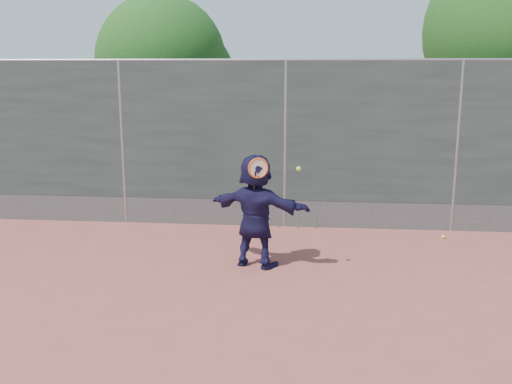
{
  "coord_description": "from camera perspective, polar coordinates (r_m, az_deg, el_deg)",
  "views": [
    {
      "loc": [
        0.46,
        -6.66,
        2.85
      ],
      "look_at": [
        -0.31,
        1.32,
        1.11
      ],
      "focal_mm": 40.0,
      "sensor_mm": 36.0,
      "label": 1
    }
  ],
  "objects": [
    {
      "name": "weed_clump",
      "position": [
        10.41,
        4.44,
        -2.93
      ],
      "size": [
        0.68,
        0.07,
        0.3
      ],
      "color": "#387226",
      "rests_on": "ground"
    },
    {
      "name": "player",
      "position": [
        8.26,
        0.0,
        -1.89
      ],
      "size": [
        1.62,
        0.98,
        1.67
      ],
      "primitive_type": "imported",
      "rotation": [
        0.0,
        0.0,
        2.81
      ],
      "color": "#19163D",
      "rests_on": "ground"
    },
    {
      "name": "ground",
      "position": [
        7.26,
        1.49,
        -10.89
      ],
      "size": [
        80.0,
        80.0,
        0.0
      ],
      "primitive_type": "plane",
      "color": "#9E4C42",
      "rests_on": "ground"
    },
    {
      "name": "ball_ground",
      "position": [
        10.29,
        18.22,
        -4.29
      ],
      "size": [
        0.07,
        0.07,
        0.07
      ],
      "primitive_type": "sphere",
      "color": "#B9E633",
      "rests_on": "ground"
    },
    {
      "name": "fence",
      "position": [
        10.25,
        2.93,
        5.11
      ],
      "size": [
        20.0,
        0.06,
        3.03
      ],
      "color": "#38423D",
      "rests_on": "ground"
    },
    {
      "name": "tree_left",
      "position": [
        13.62,
        -8.73,
        12.47
      ],
      "size": [
        3.15,
        3.0,
        4.53
      ],
      "color": "#382314",
      "rests_on": "ground"
    },
    {
      "name": "swing_action",
      "position": [
        7.92,
        0.61,
        2.28
      ],
      "size": [
        0.74,
        0.21,
        0.51
      ],
      "color": "orange",
      "rests_on": "ground"
    }
  ]
}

